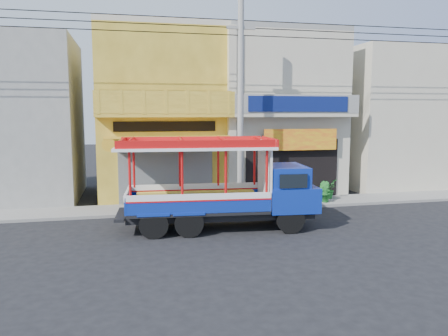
# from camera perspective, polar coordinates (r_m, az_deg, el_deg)

# --- Properties ---
(ground) EXTENTS (90.00, 90.00, 0.00)m
(ground) POSITION_cam_1_polar(r_m,az_deg,el_deg) (16.12, 8.57, -7.79)
(ground) COLOR black
(ground) RESTS_ON ground
(sidewalk) EXTENTS (30.00, 2.00, 0.12)m
(sidewalk) POSITION_cam_1_polar(r_m,az_deg,el_deg) (19.79, 4.42, -4.73)
(sidewalk) COLOR slate
(sidewalk) RESTS_ON ground
(shophouse_left) EXTENTS (6.00, 7.50, 8.24)m
(shophouse_left) POSITION_cam_1_polar(r_m,az_deg,el_deg) (22.54, -8.33, 7.05)
(shophouse_left) COLOR #B28F27
(shophouse_left) RESTS_ON ground
(shophouse_right) EXTENTS (6.00, 6.75, 8.24)m
(shophouse_right) POSITION_cam_1_polar(r_m,az_deg,el_deg) (23.74, 6.38, 7.09)
(shophouse_right) COLOR beige
(shophouse_right) RESTS_ON ground
(party_pilaster) EXTENTS (0.35, 0.30, 8.00)m
(party_pilaster) POSITION_cam_1_polar(r_m,az_deg,el_deg) (19.91, 1.04, 6.79)
(party_pilaster) COLOR beige
(party_pilaster) RESTS_ON ground
(filler_building_left) EXTENTS (6.00, 6.00, 7.60)m
(filler_building_left) POSITION_cam_1_polar(r_m,az_deg,el_deg) (23.15, -25.96, 5.64)
(filler_building_left) COLOR gray
(filler_building_left) RESTS_ON ground
(filler_building_right) EXTENTS (6.00, 6.00, 7.60)m
(filler_building_right) POSITION_cam_1_polar(r_m,az_deg,el_deg) (26.86, 20.71, 6.03)
(filler_building_right) COLOR beige
(filler_building_right) RESTS_ON ground
(utility_pole) EXTENTS (28.00, 0.26, 9.00)m
(utility_pole) POSITION_cam_1_polar(r_m,az_deg,el_deg) (18.47, 2.64, 9.95)
(utility_pole) COLOR gray
(utility_pole) RESTS_ON ground
(songthaew_truck) EXTENTS (7.17, 2.81, 3.27)m
(songthaew_truck) POSITION_cam_1_polar(r_m,az_deg,el_deg) (15.63, 1.21, -2.27)
(songthaew_truck) COLOR black
(songthaew_truck) RESTS_ON ground
(green_sign) EXTENTS (0.66, 0.38, 1.01)m
(green_sign) POSITION_cam_1_polar(r_m,az_deg,el_deg) (18.62, -8.43, -4.02)
(green_sign) COLOR black
(green_sign) RESTS_ON sidewalk
(potted_plant_a) EXTENTS (1.08, 1.07, 0.91)m
(potted_plant_a) POSITION_cam_1_polar(r_m,az_deg,el_deg) (21.25, 13.43, -2.66)
(potted_plant_a) COLOR #1B5F21
(potted_plant_a) RESTS_ON sidewalk
(potted_plant_b) EXTENTS (0.58, 0.63, 0.95)m
(potted_plant_b) POSITION_cam_1_polar(r_m,az_deg,el_deg) (20.33, 13.01, -3.04)
(potted_plant_b) COLOR #1B5F21
(potted_plant_b) RESTS_ON sidewalk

